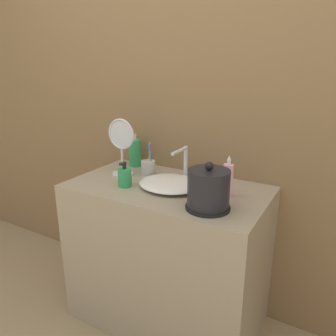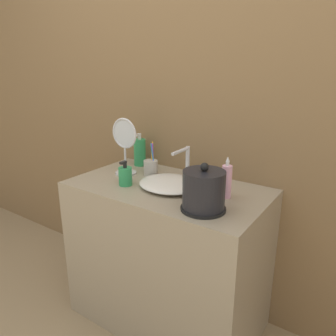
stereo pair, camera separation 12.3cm
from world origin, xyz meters
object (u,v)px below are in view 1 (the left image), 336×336
at_px(mouthwash_bottle, 135,153).
at_px(vanity_mirror, 121,145).
at_px(electric_kettle, 208,191).
at_px(shampoo_bottle, 228,179).
at_px(lotion_bottle, 125,177).
at_px(faucet, 185,161).
at_px(toothbrush_cup, 148,168).

xyz_separation_m(mouthwash_bottle, vanity_mirror, (0.04, -0.18, 0.09)).
xyz_separation_m(electric_kettle, shampoo_bottle, (0.02, 0.18, -0.00)).
distance_m(lotion_bottle, mouthwash_bottle, 0.36).
xyz_separation_m(faucet, shampoo_bottle, (0.29, -0.11, -0.02)).
bearing_deg(faucet, toothbrush_cup, -165.98).
relative_size(lotion_bottle, shampoo_bottle, 0.65).
bearing_deg(lotion_bottle, shampoo_bottle, 15.89).
relative_size(faucet, toothbrush_cup, 0.93).
xyz_separation_m(faucet, lotion_bottle, (-0.21, -0.25, -0.05)).
bearing_deg(lotion_bottle, electric_kettle, -4.79).
bearing_deg(toothbrush_cup, shampoo_bottle, -6.89).
bearing_deg(faucet, shampoo_bottle, -20.89).
xyz_separation_m(toothbrush_cup, lotion_bottle, (-0.01, -0.20, 0.00)).
xyz_separation_m(toothbrush_cup, shampoo_bottle, (0.49, -0.06, 0.04)).
bearing_deg(shampoo_bottle, electric_kettle, -96.87).
height_order(electric_kettle, vanity_mirror, vanity_mirror).
relative_size(electric_kettle, shampoo_bottle, 1.06).
bearing_deg(vanity_mirror, faucet, 18.16).
height_order(faucet, toothbrush_cup, toothbrush_cup).
height_order(toothbrush_cup, shampoo_bottle, shampoo_bottle).
bearing_deg(mouthwash_bottle, toothbrush_cup, -33.67).
height_order(toothbrush_cup, mouthwash_bottle, mouthwash_bottle).
height_order(faucet, shampoo_bottle, shampoo_bottle).
xyz_separation_m(toothbrush_cup, vanity_mirror, (-0.14, -0.06, 0.13)).
relative_size(toothbrush_cup, vanity_mirror, 0.60).
xyz_separation_m(lotion_bottle, shampoo_bottle, (0.50, 0.14, 0.03)).
relative_size(electric_kettle, lotion_bottle, 1.62).
bearing_deg(toothbrush_cup, lotion_bottle, -93.54).
bearing_deg(electric_kettle, faucet, 132.18).
bearing_deg(lotion_bottle, mouthwash_bottle, 116.77).
distance_m(shampoo_bottle, mouthwash_bottle, 0.68).
bearing_deg(electric_kettle, toothbrush_cup, 152.60).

